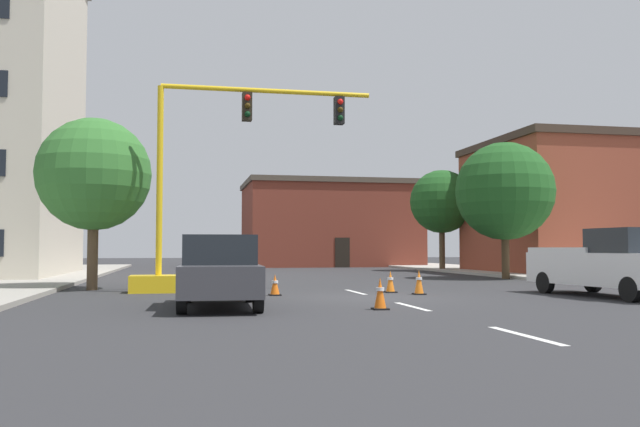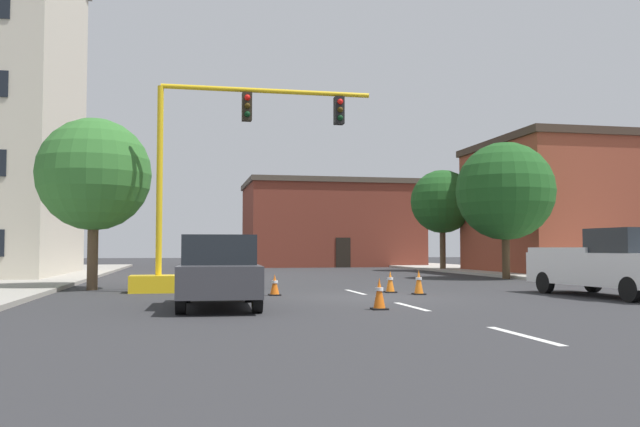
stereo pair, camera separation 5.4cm
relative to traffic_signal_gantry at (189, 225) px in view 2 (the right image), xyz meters
name	(u,v)px [view 2 (the right image)]	position (x,y,z in m)	size (l,w,h in m)	color
ground_plane	(377,298)	(5.31, -3.63, -2.18)	(160.00, 160.00, 0.00)	#2D2D30
sidewalk_right	(598,279)	(17.82, 4.37, -2.11)	(6.00, 56.00, 0.14)	#B2ADA3
lane_stripe_seg_1	(523,335)	(5.31, -12.13, -2.17)	(0.16, 2.40, 0.01)	silver
lane_stripe_seg_2	(411,307)	(5.31, -6.63, -2.17)	(0.16, 2.40, 0.01)	silver
lane_stripe_seg_3	(355,292)	(5.31, -1.13, -2.17)	(0.16, 2.40, 0.01)	silver
building_brick_center	(330,224)	(11.28, 30.22, 1.19)	(13.56, 9.55, 6.71)	brown
building_row_right	(594,207)	(22.90, 12.07, 1.59)	(12.72, 9.76, 7.50)	brown
traffic_signal_gantry	(189,225)	(0.00, 0.00, 0.00)	(7.97, 1.20, 6.83)	yellow
tree_right_far	(442,202)	(15.67, 17.13, 2.15)	(3.97, 3.97, 6.33)	brown
tree_left_near	(94,175)	(-3.22, 1.67, 1.77)	(3.87, 3.87, 5.90)	brown
tree_right_mid	(505,191)	(14.52, 6.50, 1.91)	(4.59, 4.59, 6.39)	#4C3823
pickup_truck_white	(611,264)	(12.12, -4.74, -1.20)	(2.50, 5.56, 1.99)	white
sedan_dark_gray_near_left	(219,270)	(0.68, -5.89, -1.29)	(2.02, 4.57, 1.74)	#3D3D42
traffic_cone_roadside_a	(379,294)	(4.32, -7.25, -1.81)	(0.36, 0.36, 0.74)	black
traffic_cone_roadside_b	(419,282)	(6.93, -2.67, -1.80)	(0.36, 0.36, 0.77)	black
traffic_cone_roadside_c	(390,282)	(6.35, -1.62, -1.83)	(0.36, 0.36, 0.70)	black
traffic_cone_roadside_d	(275,285)	(2.54, -2.18, -1.86)	(0.36, 0.36, 0.64)	black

